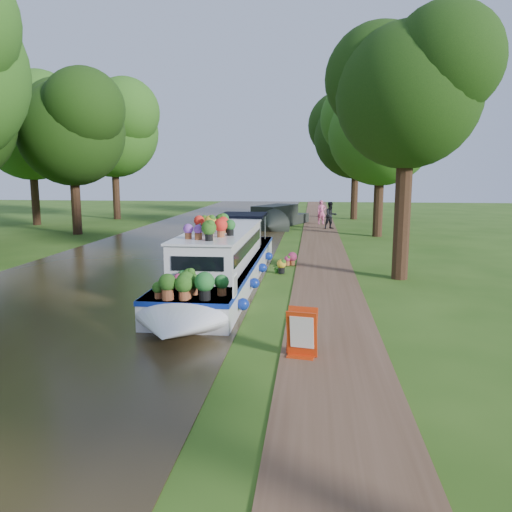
# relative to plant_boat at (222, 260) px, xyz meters

# --- Properties ---
(ground) EXTENTS (100.00, 100.00, 0.00)m
(ground) POSITION_rel_plant_boat_xyz_m (2.25, -1.21, -0.85)
(ground) COLOR #2B4F13
(ground) RESTS_ON ground
(canal_water) EXTENTS (10.00, 100.00, 0.02)m
(canal_water) POSITION_rel_plant_boat_xyz_m (-3.75, -1.21, -0.84)
(canal_water) COLOR black
(canal_water) RESTS_ON ground
(towpath) EXTENTS (2.20, 100.00, 0.03)m
(towpath) POSITION_rel_plant_boat_xyz_m (3.45, -1.21, -0.84)
(towpath) COLOR brown
(towpath) RESTS_ON ground
(plant_boat) EXTENTS (2.29, 13.52, 2.28)m
(plant_boat) POSITION_rel_plant_boat_xyz_m (0.00, 0.00, 0.00)
(plant_boat) COLOR silver
(plant_boat) RESTS_ON canal_water
(tree_near_overhang) EXTENTS (5.52, 5.28, 8.99)m
(tree_near_overhang) POSITION_rel_plant_boat_xyz_m (6.04, 1.86, 5.75)
(tree_near_overhang) COLOR black
(tree_near_overhang) RESTS_ON ground
(tree_near_mid) EXTENTS (6.90, 6.60, 9.40)m
(tree_near_mid) POSITION_rel_plant_boat_xyz_m (6.73, 13.87, 5.58)
(tree_near_mid) COLOR black
(tree_near_mid) RESTS_ON ground
(tree_near_far) EXTENTS (7.59, 7.26, 10.30)m
(tree_near_far) POSITION_rel_plant_boat_xyz_m (6.23, 24.88, 6.20)
(tree_near_far) COLOR black
(tree_near_far) RESTS_ON ground
(tree_far_c) EXTENTS (7.13, 6.82, 9.59)m
(tree_far_c) POSITION_rel_plant_boat_xyz_m (-11.27, 12.88, 5.67)
(tree_far_c) COLOR black
(tree_far_c) RESTS_ON ground
(tree_far_d) EXTENTS (8.05, 7.70, 10.85)m
(tree_far_d) POSITION_rel_plant_boat_xyz_m (-12.77, 22.89, 6.55)
(tree_far_d) COLOR black
(tree_far_d) RESTS_ON ground
(tree_far_h) EXTENTS (7.82, 7.48, 10.49)m
(tree_far_h) POSITION_rel_plant_boat_xyz_m (-16.77, 17.88, 6.28)
(tree_far_h) COLOR black
(tree_far_h) RESTS_ON ground
(second_boat) EXTENTS (4.61, 8.08, 1.46)m
(second_boat) POSITION_rel_plant_boat_xyz_m (0.38, 18.65, -0.26)
(second_boat) COLOR black
(second_boat) RESTS_ON canal_water
(sandwich_board) EXTENTS (0.64, 0.58, 0.98)m
(sandwich_board) POSITION_rel_plant_boat_xyz_m (2.79, -6.26, -0.38)
(sandwich_board) COLOR red
(sandwich_board) RESTS_ON towpath
(pedestrian_pink) EXTENTS (0.70, 0.54, 1.72)m
(pedestrian_pink) POSITION_rel_plant_boat_xyz_m (3.59, 20.36, 0.04)
(pedestrian_pink) COLOR #C35078
(pedestrian_pink) RESTS_ON towpath
(pedestrian_dark) EXTENTS (1.08, 0.99, 1.78)m
(pedestrian_dark) POSITION_rel_plant_boat_xyz_m (4.15, 17.29, 0.07)
(pedestrian_dark) COLOR black
(pedestrian_dark) RESTS_ON towpath
(verge_plant) EXTENTS (0.43, 0.40, 0.38)m
(verge_plant) POSITION_rel_plant_boat_xyz_m (1.68, 2.37, -0.66)
(verge_plant) COLOR #2F7021
(verge_plant) RESTS_ON ground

